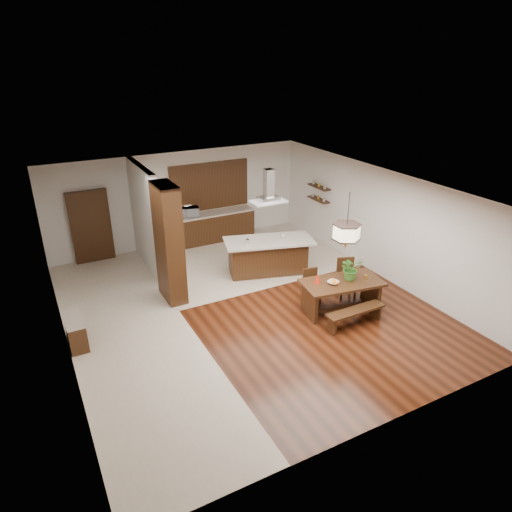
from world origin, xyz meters
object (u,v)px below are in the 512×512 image
microwave (190,212)px  kitchen_island (268,256)px  dining_chair_left (312,287)px  pendant_lantern (347,221)px  dining_chair_right (347,279)px  dining_bench (355,317)px  island_cup (284,236)px  dining_table (342,289)px  fruit_bowl (333,283)px  foliage_plant (351,268)px  range_hood (269,186)px  hallway_console (76,332)px

microwave → kitchen_island: bearing=-54.7°
dining_chair_left → pendant_lantern: 1.96m
dining_chair_right → dining_bench: bearing=-99.3°
dining_chair_right → island_cup: 2.17m
microwave → island_cup: bearing=-48.6°
dining_table → microwave: 5.72m
dining_table → kitchen_island: (-0.51, 2.59, -0.06)m
fruit_bowl → island_cup: bearing=86.1°
dining_bench → foliage_plant: 1.14m
range_hood → microwave: 3.37m
dining_table → range_hood: size_ratio=2.20×
dining_chair_right → dining_table: bearing=-118.1°
island_cup → microwave: microwave is taller
hallway_console → microwave: bearing=44.7°
hallway_console → dining_chair_left: size_ratio=1.03×
fruit_bowl → kitchen_island: kitchen_island is taller
dining_chair_right → island_cup: bearing=127.8°
pendant_lantern → island_cup: 2.77m
fruit_bowl → foliage_plant: bearing=0.7°
dining_chair_left → fruit_bowl: bearing=-69.5°
foliage_plant → kitchen_island: bearing=106.1°
range_hood → pendant_lantern: bearing=-78.8°
fruit_bowl → kitchen_island: size_ratio=0.10×
dining_bench → fruit_bowl: 0.91m
foliage_plant → fruit_bowl: 0.55m
microwave → fruit_bowl: bearing=-62.2°
kitchen_island → dining_chair_right: bearing=-46.9°
kitchen_island → dining_bench: bearing=-66.6°
pendant_lantern → range_hood: same height
dining_chair_left → range_hood: size_ratio=0.95×
kitchen_island → island_cup: bearing=3.6°
dining_bench → dining_chair_left: size_ratio=1.69×
hallway_console → fruit_bowl: fruit_bowl is taller
dining_table → dining_chair_left: size_ratio=2.33×
dining_bench → island_cup: 3.26m
foliage_plant → range_hood: range_hood is taller
dining_table → dining_bench: 0.77m
hallway_console → range_hood: size_ratio=0.98×
hallway_console → kitchen_island: size_ratio=0.34×
hallway_console → foliage_plant: foliage_plant is taller
dining_table → dining_chair_left: bearing=120.3°
dining_chair_left → pendant_lantern: (0.37, -0.63, 1.82)m
pendant_lantern → fruit_bowl: (-0.25, 0.00, -1.44)m
dining_chair_right → hallway_console: bearing=-168.6°
dining_bench → kitchen_island: size_ratio=0.56×
range_hood → dining_chair_left: bearing=-85.8°
dining_chair_right → pendant_lantern: pendant_lantern is taller
hallway_console → pendant_lantern: (5.69, -1.45, 1.93)m
pendant_lantern → dining_table: bearing=0.0°
foliage_plant → fruit_bowl: foliage_plant is taller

